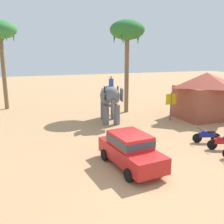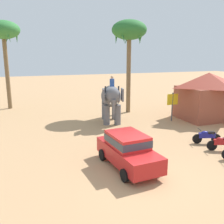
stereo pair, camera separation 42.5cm
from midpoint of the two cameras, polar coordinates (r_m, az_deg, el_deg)
The scene contains 9 objects.
ground_plane at distance 12.10m, azimuth 6.15°, elevation -13.98°, with size 120.00×120.00×0.00m, color tan.
car_sedan_foreground at distance 12.49m, azimuth 3.23°, elevation -8.38°, with size 2.11×4.21×1.70m.
elephant_with_mahout at distance 20.30m, azimuth -1.00°, elevation 3.06°, with size 2.41×4.02×3.88m.
motorcycle_mid_row at distance 16.07m, azimuth 23.17°, elevation -6.28°, with size 1.72×0.80×0.94m.
motorcycle_fourth_in_row at distance 16.95m, azimuth 20.07°, elevation -5.04°, with size 1.73×0.77×0.94m.
palm_tree_behind_elephant at distance 27.73m, azimuth -24.59°, elevation 16.17°, with size 3.20×3.20×8.76m.
palm_tree_near_hut at distance 23.99m, azimuth 2.95°, elevation 17.57°, with size 3.20×3.20×8.59m.
roadside_hut at distance 23.13m, azimuth 19.96°, elevation 3.84°, with size 5.12×4.34×4.00m.
signboard_yellow at distance 21.47m, azimuth 12.75°, elevation 2.46°, with size 1.00×0.10×2.40m.
Camera 1 is at (-5.40, -9.39, 5.45)m, focal length 40.13 mm.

